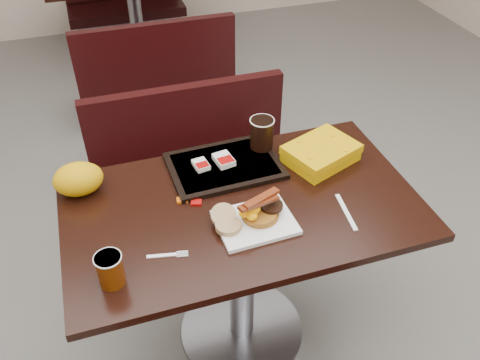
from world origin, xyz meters
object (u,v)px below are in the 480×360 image
object	(u,v)px
hashbrown_sleeve_left	(201,165)
pancake_stack	(260,213)
platter	(255,222)
clamshell	(321,153)
coffee_cup_near	(110,270)
coffee_cup_far	(262,133)
hashbrown_sleeve_right	(224,160)
bench_far_s	(153,65)
fork	(162,256)
table_near	(242,275)
paper_bag	(78,179)
bench_near_n	(198,172)
knife	(346,212)
tray	(225,166)
table_far	(137,23)

from	to	relation	value
hashbrown_sleeve_left	pancake_stack	bearing A→B (deg)	-76.93
platter	clamshell	xyz separation A→B (m)	(0.35, 0.25, 0.03)
coffee_cup_near	coffee_cup_far	world-z (taller)	coffee_cup_far
hashbrown_sleeve_right	bench_far_s	bearing A→B (deg)	80.85
hashbrown_sleeve_left	fork	bearing A→B (deg)	-129.05
table_near	hashbrown_sleeve_right	world-z (taller)	hashbrown_sleeve_right
hashbrown_sleeve_left	paper_bag	world-z (taller)	paper_bag
bench_near_n	clamshell	world-z (taller)	clamshell
knife	clamshell	distance (m)	0.29
bench_near_n	fork	distance (m)	0.99
table_near	fork	world-z (taller)	fork
tray	knife	bearing A→B (deg)	-50.04
tray	coffee_cup_far	bearing A→B (deg)	18.66
knife	coffee_cup_far	size ratio (longest dim) A/B	1.49
pancake_stack	tray	world-z (taller)	pancake_stack
hashbrown_sleeve_right	paper_bag	size ratio (longest dim) A/B	0.49
paper_bag	tray	bearing A→B (deg)	-2.43
table_far	coffee_cup_near	xyz separation A→B (m)	(-0.46, -2.81, 0.43)
paper_bag	coffee_cup_near	bearing A→B (deg)	-82.56
coffee_cup_far	knife	bearing A→B (deg)	-70.11
platter	hashbrown_sleeve_left	distance (m)	0.34
bench_far_s	fork	bearing A→B (deg)	-98.50
knife	bench_near_n	bearing A→B (deg)	-152.81
bench_near_n	pancake_stack	xyz separation A→B (m)	(0.03, -0.79, 0.42)
hashbrown_sleeve_right	coffee_cup_near	bearing A→B (deg)	-146.40
fork	table_far	bearing A→B (deg)	94.88
bench_far_s	hashbrown_sleeve_left	xyz separation A→B (m)	(-0.09, -1.68, 0.42)
platter	hashbrown_sleeve_left	world-z (taller)	hashbrown_sleeve_left
bench_far_s	fork	xyz separation A→B (m)	(-0.31, -2.05, 0.39)
platter	knife	bearing A→B (deg)	-9.83
table_near	bench_near_n	world-z (taller)	table_near
table_far	bench_far_s	world-z (taller)	table_far
knife	paper_bag	bearing A→B (deg)	-107.67
hashbrown_sleeve_right	paper_bag	bearing A→B (deg)	169.57
knife	hashbrown_sleeve_left	world-z (taller)	hashbrown_sleeve_left
fork	hashbrown_sleeve_left	bearing A→B (deg)	70.43
clamshell	fork	bearing A→B (deg)	-176.90
coffee_cup_near	hashbrown_sleeve_right	world-z (taller)	coffee_cup_near
tray	clamshell	xyz separation A→B (m)	(0.36, -0.07, 0.02)
pancake_stack	tray	bearing A→B (deg)	96.35
platter	paper_bag	xyz separation A→B (m)	(-0.53, 0.34, 0.05)
table_near	pancake_stack	size ratio (longest dim) A/B	9.81
platter	tray	size ratio (longest dim) A/B	0.62
pancake_stack	knife	distance (m)	0.29
table_near	coffee_cup_near	world-z (taller)	coffee_cup_near
coffee_cup_near	paper_bag	xyz separation A→B (m)	(-0.06, 0.44, 0.01)
table_far	platter	xyz separation A→B (m)	(0.01, -2.71, 0.38)
hashbrown_sleeve_right	clamshell	bearing A→B (deg)	-21.39
pancake_stack	bench_far_s	bearing A→B (deg)	90.94
clamshell	paper_bag	xyz separation A→B (m)	(-0.87, 0.09, 0.02)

